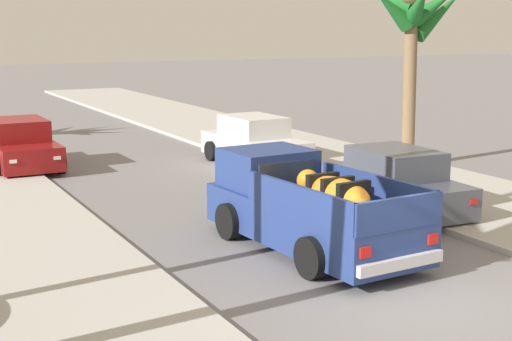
% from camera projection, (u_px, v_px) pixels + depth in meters
% --- Properties ---
extents(ground_plane, '(160.00, 160.00, 0.00)m').
position_uv_depth(ground_plane, '(417.00, 302.00, 12.13)').
color(ground_plane, slate).
extents(sidewalk_right, '(5.03, 60.00, 0.12)m').
position_uv_depth(sidewalk_right, '(319.00, 157.00, 25.14)').
color(sidewalk_right, '#B2AFA8').
rests_on(sidewalk_right, ground).
extents(curb_right, '(0.16, 60.00, 0.10)m').
position_uv_depth(curb_right, '(289.00, 160.00, 24.64)').
color(curb_right, silver).
rests_on(curb_right, ground).
extents(pickup_truck, '(2.46, 5.32, 1.80)m').
position_uv_depth(pickup_truck, '(306.00, 208.00, 14.94)').
color(pickup_truck, navy).
rests_on(pickup_truck, ground).
extents(car_left_near, '(2.04, 4.27, 1.54)m').
position_uv_depth(car_left_near, '(21.00, 146.00, 23.34)').
color(car_left_near, maroon).
rests_on(car_left_near, ground).
extents(car_right_near, '(2.16, 4.32, 1.54)m').
position_uv_depth(car_right_near, '(393.00, 183.00, 17.82)').
color(car_right_near, '#474C56').
rests_on(car_right_near, ground).
extents(car_left_mid, '(2.16, 4.32, 1.54)m').
position_uv_depth(car_left_mid, '(255.00, 142.00, 24.09)').
color(car_left_mid, silver).
rests_on(car_left_mid, ground).
extents(palm_tree_right_fore, '(3.68, 3.80, 5.62)m').
position_uv_depth(palm_tree_right_fore, '(414.00, 20.00, 23.04)').
color(palm_tree_right_fore, brown).
rests_on(palm_tree_right_fore, ground).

